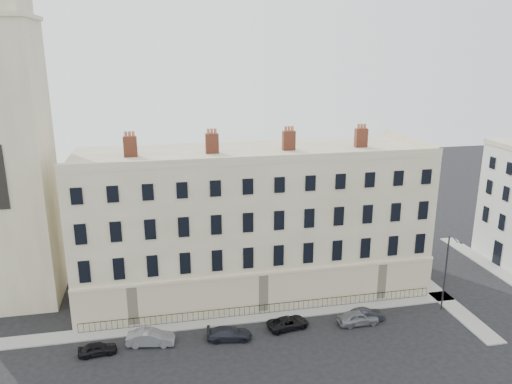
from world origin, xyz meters
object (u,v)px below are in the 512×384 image
(car_f, at_px, (366,315))
(streetlamp, at_px, (446,270))
(car_c, at_px, (229,334))
(car_e, at_px, (358,318))
(car_a, at_px, (98,349))
(car_b, at_px, (151,338))
(car_d, at_px, (288,323))

(car_f, height_order, streetlamp, streetlamp)
(car_c, distance_m, car_e, 12.36)
(car_c, bearing_deg, streetlamp, -79.64)
(car_a, bearing_deg, car_f, -93.86)
(car_a, bearing_deg, streetlamp, -93.44)
(car_a, distance_m, car_b, 4.51)
(car_b, bearing_deg, car_c, -86.02)
(car_e, xyz_separation_m, car_f, (0.93, 0.39, -0.07))
(car_a, relative_size, streetlamp, 0.41)
(streetlamp, bearing_deg, car_c, -162.97)
(car_c, height_order, car_f, car_f)
(car_e, distance_m, car_f, 1.01)
(car_a, relative_size, car_f, 0.89)
(car_a, bearing_deg, car_c, -95.07)
(car_e, bearing_deg, car_f, -68.20)
(car_d, bearing_deg, car_b, 81.31)
(streetlamp, bearing_deg, car_d, -164.84)
(car_e, xyz_separation_m, streetlamp, (9.34, 0.79, 3.68))
(car_e, bearing_deg, car_d, 83.28)
(car_b, height_order, streetlamp, streetlamp)
(car_b, height_order, car_f, car_b)
(car_f, bearing_deg, car_a, 90.09)
(car_f, bearing_deg, car_e, 111.90)
(car_b, xyz_separation_m, streetlamp, (28.60, 0.28, 3.66))
(streetlamp, bearing_deg, car_b, -164.76)
(car_b, xyz_separation_m, car_c, (6.91, -0.61, -0.10))
(car_c, height_order, car_d, car_c)
(car_a, xyz_separation_m, car_e, (23.73, 0.07, 0.12))
(car_a, xyz_separation_m, streetlamp, (33.07, 0.86, 3.80))
(car_c, height_order, car_e, car_e)
(car_d, relative_size, streetlamp, 0.50)
(car_d, height_order, streetlamp, streetlamp)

